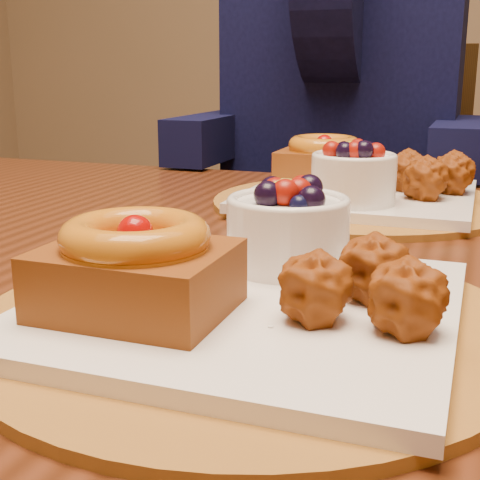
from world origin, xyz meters
name	(u,v)px	position (x,y,z in m)	size (l,w,h in m)	color
dining_table	(318,320)	(0.10, 0.04, 0.68)	(1.60, 0.90, 0.76)	#361709
place_setting_near	(246,283)	(0.10, -0.18, 0.78)	(0.38, 0.38, 0.09)	brown
place_setting_far	(357,184)	(0.10, 0.25, 0.78)	(0.38, 0.38, 0.09)	brown
chair_far	(371,240)	(0.02, 0.91, 0.54)	(0.59, 0.59, 0.98)	black
diner	(344,66)	(-0.02, 0.72, 0.93)	(0.53, 0.51, 0.87)	black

